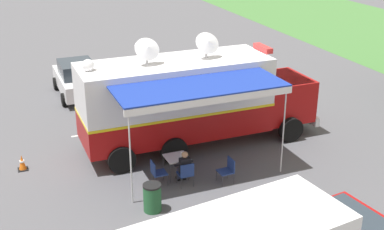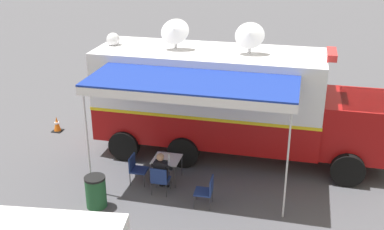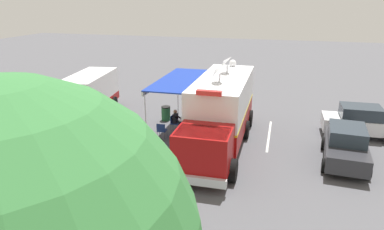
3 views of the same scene
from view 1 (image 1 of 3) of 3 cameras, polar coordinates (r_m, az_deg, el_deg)
name	(u,v)px [view 1 (image 1 of 3)]	position (r m, az deg, el deg)	size (l,w,h in m)	color
ground_plane	(176,146)	(20.11, -1.80, -3.55)	(100.00, 100.00, 0.00)	#515156
lot_stripe	(128,128)	(21.94, -7.21, -1.44)	(0.12, 4.80, 0.01)	silver
command_truck	(194,98)	(19.57, 0.22, 1.92)	(4.97, 9.53, 4.53)	#9E0F0F
folding_table	(177,158)	(17.69, -1.72, -4.89)	(0.81, 0.81, 0.73)	silver
water_bottle	(181,155)	(17.55, -1.21, -4.52)	(0.07, 0.07, 0.22)	silver
folding_chair_at_table	(186,173)	(17.11, -0.67, -6.47)	(0.49, 0.49, 0.87)	navy
folding_chair_beside_table	(156,171)	(17.25, -4.01, -6.29)	(0.49, 0.49, 0.87)	navy
folding_chair_spare_by_truck	(228,168)	(17.41, 4.04, -6.00)	(0.51, 0.51, 0.87)	navy
seated_responder	(184,166)	(17.20, -0.91, -5.79)	(0.67, 0.56, 1.25)	black
trash_bin	(152,198)	(15.89, -4.47, -9.21)	(0.57, 0.57, 0.91)	#235B33
traffic_cone	(22,163)	(19.24, -18.51, -5.08)	(0.36, 0.36, 0.58)	black
car_behind_truck	(77,79)	(25.97, -12.75, 4.01)	(4.23, 2.08, 1.76)	silver
car_far_corner	(158,77)	(25.55, -3.79, 4.22)	(2.23, 4.31, 1.76)	#2D2D33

